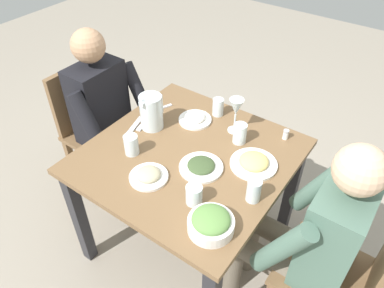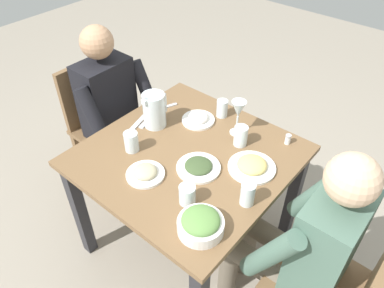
{
  "view_description": "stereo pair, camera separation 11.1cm",
  "coord_description": "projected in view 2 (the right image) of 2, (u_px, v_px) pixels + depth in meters",
  "views": [
    {
      "loc": [
        -1.08,
        -0.79,
        1.94
      ],
      "look_at": [
        0.05,
        0.02,
        0.75
      ],
      "focal_mm": 34.31,
      "sensor_mm": 36.0,
      "label": 1
    },
    {
      "loc": [
        -1.01,
        -0.88,
        1.94
      ],
      "look_at": [
        0.05,
        0.02,
        0.75
      ],
      "focal_mm": 34.31,
      "sensor_mm": 36.0,
      "label": 2
    }
  ],
  "objects": [
    {
      "name": "wine_glass",
      "position": [
        238.0,
        111.0,
        1.84
      ],
      "size": [
        0.08,
        0.08,
        0.2
      ],
      "color": "silver",
      "rests_on": "dining_table"
    },
    {
      "name": "fork_far",
      "position": [
        149.0,
        120.0,
        2.01
      ],
      "size": [
        0.17,
        0.07,
        0.01
      ],
      "primitive_type": "cube",
      "rotation": [
        0.0,
        0.0,
        0.24
      ],
      "color": "silver",
      "rests_on": "dining_table"
    },
    {
      "name": "knife_near",
      "position": [
        162.0,
        108.0,
        2.09
      ],
      "size": [
        0.18,
        0.08,
        0.01
      ],
      "primitive_type": "cube",
      "rotation": [
        0.0,
        0.0,
        -0.38
      ],
      "color": "silver",
      "rests_on": "dining_table"
    },
    {
      "name": "diner_near",
      "position": [
        303.0,
        241.0,
        1.54
      ],
      "size": [
        0.48,
        0.53,
        1.15
      ],
      "color": "#4C6B5B",
      "rests_on": "ground_plane"
    },
    {
      "name": "plate_beans",
      "position": [
        145.0,
        173.0,
        1.68
      ],
      "size": [
        0.18,
        0.18,
        0.05
      ],
      "color": "white",
      "rests_on": "dining_table"
    },
    {
      "name": "water_glass_far_right",
      "position": [
        131.0,
        142.0,
        1.79
      ],
      "size": [
        0.07,
        0.07,
        0.1
      ],
      "primitive_type": "cylinder",
      "color": "silver",
      "rests_on": "dining_table"
    },
    {
      "name": "plate_fries",
      "position": [
        252.0,
        166.0,
        1.71
      ],
      "size": [
        0.23,
        0.23,
        0.05
      ],
      "color": "white",
      "rests_on": "dining_table"
    },
    {
      "name": "plate_dolmas",
      "position": [
        198.0,
        167.0,
        1.71
      ],
      "size": [
        0.21,
        0.21,
        0.04
      ],
      "color": "white",
      "rests_on": "dining_table"
    },
    {
      "name": "plate_yoghurt",
      "position": [
        198.0,
        119.0,
        2.0
      ],
      "size": [
        0.18,
        0.18,
        0.05
      ],
      "color": "white",
      "rests_on": "dining_table"
    },
    {
      "name": "ground_plane",
      "position": [
        189.0,
        241.0,
        2.28
      ],
      "size": [
        8.0,
        8.0,
        0.0
      ],
      "primitive_type": "plane",
      "color": "gray"
    },
    {
      "name": "water_glass_far_left",
      "position": [
        222.0,
        108.0,
        2.01
      ],
      "size": [
        0.06,
        0.06,
        0.1
      ],
      "primitive_type": "cylinder",
      "color": "silver",
      "rests_on": "dining_table"
    },
    {
      "name": "water_glass_near_left",
      "position": [
        241.0,
        136.0,
        1.83
      ],
      "size": [
        0.07,
        0.07,
        0.11
      ],
      "primitive_type": "cylinder",
      "color": "silver",
      "rests_on": "dining_table"
    },
    {
      "name": "salt_shaker",
      "position": [
        288.0,
        139.0,
        1.85
      ],
      "size": [
        0.03,
        0.03,
        0.05
      ],
      "color": "white",
      "rests_on": "dining_table"
    },
    {
      "name": "salad_bowl",
      "position": [
        201.0,
        224.0,
        1.43
      ],
      "size": [
        0.19,
        0.19,
        0.09
      ],
      "color": "white",
      "rests_on": "dining_table"
    },
    {
      "name": "chair_near",
      "position": [
        340.0,
        288.0,
        1.54
      ],
      "size": [
        0.4,
        0.4,
        0.85
      ],
      "color": "brown",
      "rests_on": "ground_plane"
    },
    {
      "name": "water_glass_center",
      "position": [
        248.0,
        194.0,
        1.53
      ],
      "size": [
        0.06,
        0.06,
        0.11
      ],
      "primitive_type": "cylinder",
      "color": "silver",
      "rests_on": "dining_table"
    },
    {
      "name": "chair_far",
      "position": [
        100.0,
        118.0,
        2.44
      ],
      "size": [
        0.4,
        0.4,
        0.85
      ],
      "color": "brown",
      "rests_on": "ground_plane"
    },
    {
      "name": "fork_near",
      "position": [
        138.0,
        123.0,
        1.99
      ],
      "size": [
        0.17,
        0.07,
        0.01
      ],
      "primitive_type": "cube",
      "rotation": [
        0.0,
        0.0,
        0.28
      ],
      "color": "silver",
      "rests_on": "dining_table"
    },
    {
      "name": "water_pitcher",
      "position": [
        154.0,
        110.0,
        1.92
      ],
      "size": [
        0.16,
        0.12,
        0.19
      ],
      "color": "silver",
      "rests_on": "dining_table"
    },
    {
      "name": "dining_table",
      "position": [
        188.0,
        170.0,
        1.88
      ],
      "size": [
        0.95,
        0.95,
        0.73
      ],
      "color": "brown",
      "rests_on": "ground_plane"
    },
    {
      "name": "diner_far",
      "position": [
        118.0,
        112.0,
        2.25
      ],
      "size": [
        0.48,
        0.53,
        1.15
      ],
      "color": "black",
      "rests_on": "ground_plane"
    },
    {
      "name": "water_glass_by_pitcher",
      "position": [
        187.0,
        195.0,
        1.54
      ],
      "size": [
        0.07,
        0.07,
        0.09
      ],
      "primitive_type": "cylinder",
      "color": "silver",
      "rests_on": "dining_table"
    }
  ]
}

